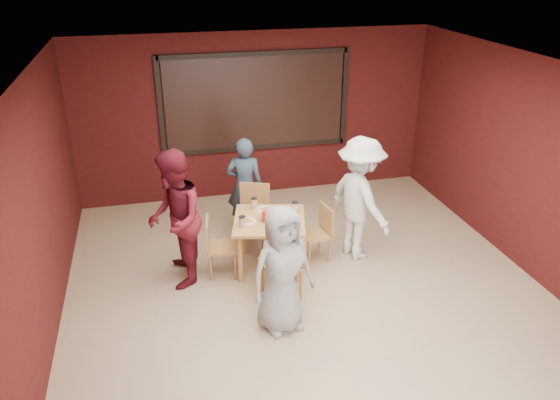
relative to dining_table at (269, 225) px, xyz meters
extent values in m
plane|color=tan|center=(0.34, -0.97, -0.65)|extent=(7.00, 7.00, 0.00)
cube|color=black|center=(0.34, 2.48, 1.00)|extent=(3.00, 0.02, 1.50)
cube|color=tan|center=(0.00, 0.00, 0.07)|extent=(1.12, 1.12, 0.04)
cylinder|color=tan|center=(-0.27, 0.45, -0.30)|extent=(0.07, 0.07, 0.69)
cylinder|color=tan|center=(0.45, 0.27, -0.30)|extent=(0.07, 0.07, 0.69)
cylinder|color=tan|center=(-0.45, -0.27, -0.30)|extent=(0.07, 0.07, 0.69)
cylinder|color=tan|center=(0.27, -0.45, -0.30)|extent=(0.07, 0.07, 0.69)
cylinder|color=white|center=(0.00, -0.29, 0.09)|extent=(0.23, 0.23, 0.01)
cone|color=#E59651|center=(0.00, -0.29, 0.11)|extent=(0.22, 0.22, 0.02)
cylinder|color=beige|center=(0.13, -0.38, 0.16)|extent=(0.09, 0.09, 0.14)
cylinder|color=black|center=(0.13, -0.38, 0.23)|extent=(0.09, 0.09, 0.01)
cylinder|color=white|center=(0.00, 0.29, 0.09)|extent=(0.23, 0.23, 0.01)
cone|color=#E59651|center=(0.00, 0.29, 0.11)|extent=(0.22, 0.22, 0.02)
cylinder|color=beige|center=(-0.13, 0.38, 0.16)|extent=(0.09, 0.09, 0.14)
cylinder|color=black|center=(-0.13, 0.38, 0.23)|extent=(0.09, 0.09, 0.01)
cylinder|color=white|center=(-0.29, 0.00, 0.09)|extent=(0.23, 0.23, 0.01)
cone|color=#E59651|center=(-0.29, 0.00, 0.11)|extent=(0.22, 0.22, 0.02)
cylinder|color=beige|center=(-0.38, -0.13, 0.16)|extent=(0.09, 0.09, 0.14)
cylinder|color=black|center=(-0.38, -0.13, 0.23)|extent=(0.09, 0.09, 0.01)
cylinder|color=white|center=(0.29, 0.00, 0.09)|extent=(0.23, 0.23, 0.01)
cone|color=#E59651|center=(0.29, 0.00, 0.11)|extent=(0.22, 0.22, 0.02)
cylinder|color=beige|center=(0.38, 0.13, 0.16)|extent=(0.09, 0.09, 0.14)
cylinder|color=black|center=(0.38, 0.13, 0.23)|extent=(0.09, 0.09, 0.01)
cylinder|color=silver|center=(0.08, -0.03, 0.14)|extent=(0.06, 0.06, 0.10)
cylinder|color=silver|center=(0.02, -0.08, 0.13)|extent=(0.05, 0.05, 0.08)
cylinder|color=#B6200D|center=(-0.08, -0.05, 0.16)|extent=(0.07, 0.07, 0.15)
cube|color=black|center=(-0.03, -0.01, 0.14)|extent=(0.14, 0.10, 0.12)
cube|color=#AD6C43|center=(-0.01, -0.70, -0.18)|extent=(0.52, 0.52, 0.04)
cylinder|color=#AD6C43|center=(0.14, -0.49, -0.43)|extent=(0.04, 0.04, 0.44)
cylinder|color=#AD6C43|center=(-0.22, -0.55, -0.43)|extent=(0.04, 0.04, 0.44)
cylinder|color=#AD6C43|center=(0.20, -0.85, -0.43)|extent=(0.04, 0.04, 0.44)
cylinder|color=#AD6C43|center=(-0.16, -0.91, -0.43)|extent=(0.04, 0.04, 0.44)
cube|color=#AD6C43|center=(0.03, -0.90, 0.08)|extent=(0.45, 0.11, 0.43)
cube|color=#AD6C43|center=(-0.10, 0.65, -0.20)|extent=(0.57, 0.57, 0.04)
cylinder|color=#AD6C43|center=(-0.33, 0.55, -0.43)|extent=(0.04, 0.04, 0.43)
cylinder|color=#AD6C43|center=(0.00, 0.42, -0.43)|extent=(0.04, 0.04, 0.43)
cylinder|color=#AD6C43|center=(-0.20, 0.88, -0.43)|extent=(0.04, 0.04, 0.43)
cylinder|color=#AD6C43|center=(0.13, 0.76, -0.43)|extent=(0.04, 0.04, 0.43)
cube|color=#AD6C43|center=(-0.03, 0.84, 0.05)|extent=(0.42, 0.19, 0.42)
cube|color=#AD6C43|center=(-0.64, -0.01, -0.24)|extent=(0.45, 0.45, 0.04)
cylinder|color=#AD6C43|center=(-0.51, -0.19, -0.45)|extent=(0.03, 0.03, 0.39)
cylinder|color=#AD6C43|center=(-0.46, 0.12, -0.45)|extent=(0.03, 0.03, 0.39)
cylinder|color=#AD6C43|center=(-0.82, -0.15, -0.45)|extent=(0.03, 0.03, 0.39)
cylinder|color=#AD6C43|center=(-0.78, 0.17, -0.45)|extent=(0.03, 0.03, 0.39)
cube|color=#AD6C43|center=(-0.82, 0.01, -0.02)|extent=(0.09, 0.40, 0.38)
cube|color=#AD6C43|center=(0.65, 0.06, -0.26)|extent=(0.44, 0.44, 0.04)
cylinder|color=#AD6C43|center=(0.48, 0.18, -0.46)|extent=(0.03, 0.03, 0.37)
cylinder|color=#AD6C43|center=(0.53, -0.12, -0.46)|extent=(0.03, 0.03, 0.37)
cylinder|color=#AD6C43|center=(0.78, 0.24, -0.46)|extent=(0.03, 0.03, 0.37)
cylinder|color=#AD6C43|center=(0.83, -0.07, -0.46)|extent=(0.03, 0.03, 0.37)
cube|color=#AD6C43|center=(0.82, 0.09, -0.04)|extent=(0.10, 0.38, 0.36)
imported|color=gray|center=(-0.15, -1.29, 0.12)|extent=(0.85, 0.66, 1.53)
imported|color=#314457|center=(-0.12, 1.12, 0.11)|extent=(0.62, 0.47, 1.51)
imported|color=maroon|center=(-1.22, -0.04, 0.25)|extent=(0.73, 0.91, 1.80)
imported|color=silver|center=(1.28, 0.04, 0.23)|extent=(0.96, 1.27, 1.75)
camera|label=1|loc=(-1.39, -6.26, 3.36)|focal=35.00mm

